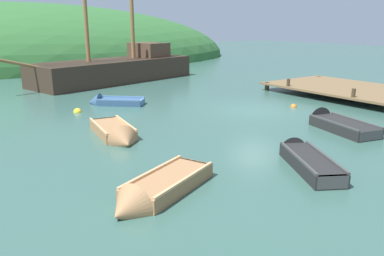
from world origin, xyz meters
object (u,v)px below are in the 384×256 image
at_px(buoy_yellow, 78,112).
at_px(rowboat_outer_left, 334,125).
at_px(sailing_ship, 117,73).
at_px(rowboat_near_dock, 156,192).
at_px(rowboat_portside, 304,160).
at_px(buoy_orange, 294,107).
at_px(rowboat_far, 112,103).
at_px(rowboat_center, 116,134).

bearing_deg(buoy_yellow, rowboat_outer_left, -49.35).
xyz_separation_m(sailing_ship, rowboat_near_dock, (-7.57, -19.17, -0.47)).
bearing_deg(rowboat_portside, buoy_orange, -18.23).
distance_m(rowboat_near_dock, rowboat_far, 11.84).
bearing_deg(rowboat_near_dock, rowboat_outer_left, 165.19).
relative_size(rowboat_center, buoy_yellow, 8.71).
relative_size(sailing_ship, rowboat_portside, 4.23).
distance_m(sailing_ship, buoy_yellow, 10.56).
bearing_deg(buoy_orange, buoy_yellow, 151.50).
bearing_deg(rowboat_outer_left, buoy_yellow, 54.53).
xyz_separation_m(rowboat_near_dock, rowboat_far, (3.71, 11.24, -0.03)).
xyz_separation_m(rowboat_outer_left, buoy_yellow, (-7.74, 9.02, -0.14)).
distance_m(sailing_ship, rowboat_near_dock, 20.62).
xyz_separation_m(rowboat_far, buoy_orange, (7.51, -5.98, -0.10)).
distance_m(rowboat_far, buoy_yellow, 2.27).
bearing_deg(buoy_orange, rowboat_outer_left, -116.83).
relative_size(rowboat_far, buoy_yellow, 7.21).
bearing_deg(rowboat_portside, rowboat_center, 59.59).
height_order(rowboat_near_dock, buoy_yellow, rowboat_near_dock).
xyz_separation_m(rowboat_center, rowboat_portside, (3.55, -5.99, 0.02)).
relative_size(rowboat_outer_left, buoy_yellow, 9.25).
bearing_deg(buoy_orange, sailing_ship, 104.69).
distance_m(sailing_ship, rowboat_outer_left, 17.78).
bearing_deg(sailing_ship, rowboat_center, 51.30).
bearing_deg(sailing_ship, rowboat_outer_left, 81.25).
xyz_separation_m(rowboat_outer_left, rowboat_portside, (-4.43, -2.10, -0.00)).
bearing_deg(rowboat_portside, sailing_ship, 21.22).
xyz_separation_m(rowboat_far, rowboat_portside, (1.17, -11.86, 0.04)).
relative_size(rowboat_outer_left, rowboat_far, 1.28).
bearing_deg(buoy_yellow, buoy_orange, -28.50).
height_order(rowboat_outer_left, rowboat_near_dock, rowboat_outer_left).
height_order(rowboat_far, buoy_orange, rowboat_far).
bearing_deg(rowboat_far, buoy_orange, -176.68).
distance_m(rowboat_far, rowboat_portside, 11.92).
height_order(rowboat_center, rowboat_far, rowboat_center).
relative_size(rowboat_outer_left, buoy_orange, 11.54).
relative_size(rowboat_outer_left, rowboat_center, 1.06).
height_order(sailing_ship, rowboat_far, sailing_ship).
height_order(rowboat_center, rowboat_portside, rowboat_center).
bearing_deg(buoy_yellow, rowboat_near_dock, -98.51).
xyz_separation_m(sailing_ship, buoy_orange, (3.65, -13.91, -0.60)).
height_order(sailing_ship, rowboat_outer_left, sailing_ship).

